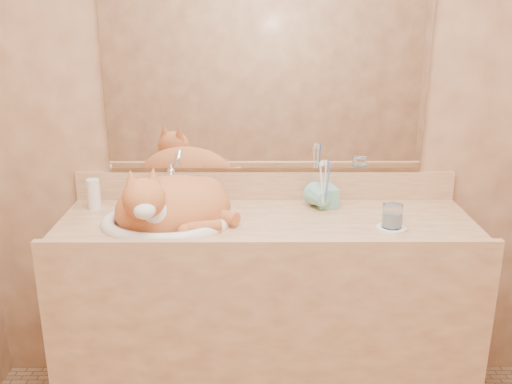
{
  "coord_description": "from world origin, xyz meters",
  "views": [
    {
      "loc": [
        -0.05,
        -1.32,
        1.64
      ],
      "look_at": [
        -0.04,
        0.7,
        0.97
      ],
      "focal_mm": 40.0,
      "sensor_mm": 36.0,
      "label": 1
    }
  ],
  "objects_px": {
    "vanity_counter": "(266,319)",
    "cat": "(171,203)",
    "toothbrush_cup": "(324,201)",
    "soap_dispenser": "(331,189)",
    "sink_basin": "(165,205)",
    "water_glass": "(392,216)"
  },
  "relations": [
    {
      "from": "sink_basin",
      "to": "soap_dispenser",
      "type": "bearing_deg",
      "value": 20.56
    },
    {
      "from": "soap_dispenser",
      "to": "vanity_counter",
      "type": "bearing_deg",
      "value": -165.41
    },
    {
      "from": "water_glass",
      "to": "cat",
      "type": "bearing_deg",
      "value": 174.68
    },
    {
      "from": "vanity_counter",
      "to": "cat",
      "type": "relative_size",
      "value": 3.55
    },
    {
      "from": "cat",
      "to": "water_glass",
      "type": "relative_size",
      "value": 5.19
    },
    {
      "from": "cat",
      "to": "toothbrush_cup",
      "type": "xyz_separation_m",
      "value": [
        0.6,
        0.11,
        -0.03
      ]
    },
    {
      "from": "soap_dispenser",
      "to": "water_glass",
      "type": "height_order",
      "value": "soap_dispenser"
    },
    {
      "from": "vanity_counter",
      "to": "cat",
      "type": "bearing_deg",
      "value": -178.41
    },
    {
      "from": "toothbrush_cup",
      "to": "water_glass",
      "type": "relative_size",
      "value": 1.16
    },
    {
      "from": "cat",
      "to": "soap_dispenser",
      "type": "xyz_separation_m",
      "value": [
        0.62,
        0.14,
        0.01
      ]
    },
    {
      "from": "toothbrush_cup",
      "to": "cat",
      "type": "bearing_deg",
      "value": -169.14
    },
    {
      "from": "vanity_counter",
      "to": "soap_dispenser",
      "type": "xyz_separation_m",
      "value": [
        0.26,
        0.13,
        0.52
      ]
    },
    {
      "from": "soap_dispenser",
      "to": "sink_basin",
      "type": "bearing_deg",
      "value": -178.45
    },
    {
      "from": "soap_dispenser",
      "to": "toothbrush_cup",
      "type": "height_order",
      "value": "soap_dispenser"
    },
    {
      "from": "cat",
      "to": "toothbrush_cup",
      "type": "bearing_deg",
      "value": -8.66
    },
    {
      "from": "vanity_counter",
      "to": "sink_basin",
      "type": "relative_size",
      "value": 3.34
    },
    {
      "from": "vanity_counter",
      "to": "water_glass",
      "type": "relative_size",
      "value": 18.4
    },
    {
      "from": "vanity_counter",
      "to": "sink_basin",
      "type": "distance_m",
      "value": 0.63
    },
    {
      "from": "sink_basin",
      "to": "cat",
      "type": "height_order",
      "value": "cat"
    },
    {
      "from": "cat",
      "to": "soap_dispenser",
      "type": "distance_m",
      "value": 0.64
    },
    {
      "from": "toothbrush_cup",
      "to": "water_glass",
      "type": "bearing_deg",
      "value": -39.94
    },
    {
      "from": "vanity_counter",
      "to": "sink_basin",
      "type": "height_order",
      "value": "sink_basin"
    }
  ]
}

